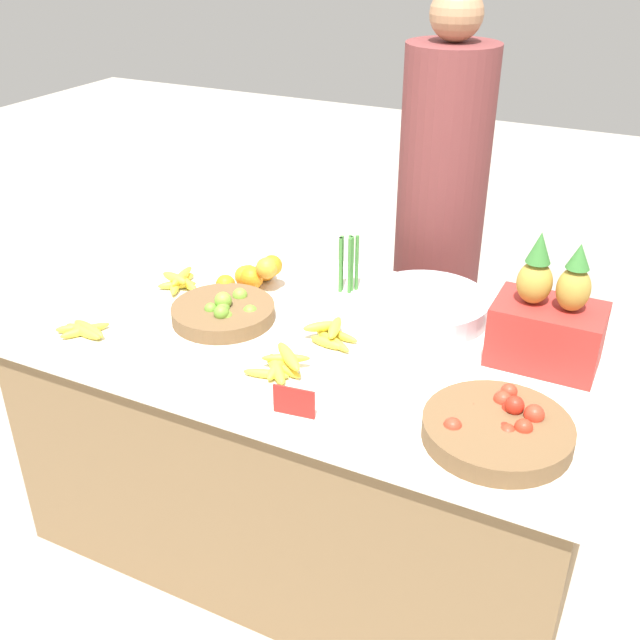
{
  "coord_description": "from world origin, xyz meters",
  "views": [
    {
      "loc": [
        0.89,
        -1.8,
        1.94
      ],
      "look_at": [
        0.0,
        0.0,
        0.83
      ],
      "focal_mm": 42.0,
      "sensor_mm": 36.0,
      "label": 1
    }
  ],
  "objects_px": {
    "metal_bowl": "(427,306)",
    "vendor_person": "(438,236)",
    "tomato_basket": "(498,429)",
    "price_sign": "(294,402)",
    "produce_crate": "(548,323)",
    "lime_bowl": "(224,312)"
  },
  "relations": [
    {
      "from": "tomato_basket",
      "to": "price_sign",
      "type": "xyz_separation_m",
      "value": [
        -0.5,
        -0.14,
        0.01
      ]
    },
    {
      "from": "metal_bowl",
      "to": "produce_crate",
      "type": "xyz_separation_m",
      "value": [
        0.39,
        -0.11,
        0.09
      ]
    },
    {
      "from": "tomato_basket",
      "to": "price_sign",
      "type": "distance_m",
      "value": 0.52
    },
    {
      "from": "metal_bowl",
      "to": "vendor_person",
      "type": "xyz_separation_m",
      "value": [
        -0.17,
        0.64,
        -0.02
      ]
    },
    {
      "from": "produce_crate",
      "to": "tomato_basket",
      "type": "bearing_deg",
      "value": -93.19
    },
    {
      "from": "lime_bowl",
      "to": "produce_crate",
      "type": "xyz_separation_m",
      "value": [
        0.97,
        0.2,
        0.1
      ]
    },
    {
      "from": "metal_bowl",
      "to": "vendor_person",
      "type": "distance_m",
      "value": 0.66
    },
    {
      "from": "lime_bowl",
      "to": "vendor_person",
      "type": "bearing_deg",
      "value": 67.13
    },
    {
      "from": "vendor_person",
      "to": "price_sign",
      "type": "bearing_deg",
      "value": -88.04
    },
    {
      "from": "produce_crate",
      "to": "vendor_person",
      "type": "bearing_deg",
      "value": 127.05
    },
    {
      "from": "lime_bowl",
      "to": "produce_crate",
      "type": "height_order",
      "value": "produce_crate"
    },
    {
      "from": "lime_bowl",
      "to": "vendor_person",
      "type": "xyz_separation_m",
      "value": [
        0.4,
        0.95,
        -0.02
      ]
    },
    {
      "from": "tomato_basket",
      "to": "vendor_person",
      "type": "distance_m",
      "value": 1.28
    },
    {
      "from": "metal_bowl",
      "to": "price_sign",
      "type": "bearing_deg",
      "value": -100.89
    },
    {
      "from": "lime_bowl",
      "to": "tomato_basket",
      "type": "relative_size",
      "value": 0.89
    },
    {
      "from": "lime_bowl",
      "to": "price_sign",
      "type": "bearing_deg",
      "value": -38.65
    },
    {
      "from": "lime_bowl",
      "to": "price_sign",
      "type": "relative_size",
      "value": 2.9
    },
    {
      "from": "tomato_basket",
      "to": "price_sign",
      "type": "relative_size",
      "value": 3.27
    },
    {
      "from": "lime_bowl",
      "to": "metal_bowl",
      "type": "height_order",
      "value": "lime_bowl"
    },
    {
      "from": "lime_bowl",
      "to": "price_sign",
      "type": "height_order",
      "value": "lime_bowl"
    },
    {
      "from": "tomato_basket",
      "to": "vendor_person",
      "type": "bearing_deg",
      "value": 115.03
    },
    {
      "from": "metal_bowl",
      "to": "vendor_person",
      "type": "bearing_deg",
      "value": 105.16
    }
  ]
}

